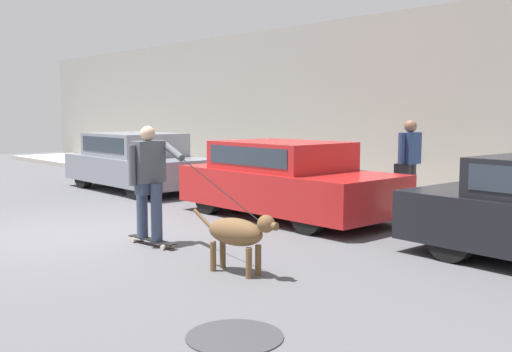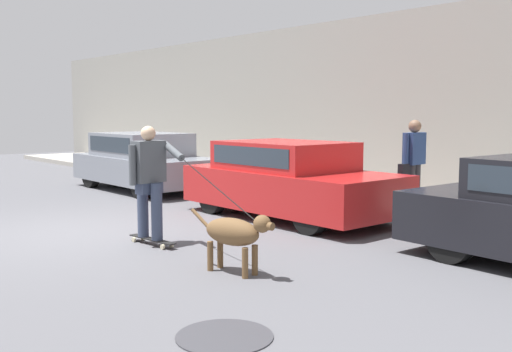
# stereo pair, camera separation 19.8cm
# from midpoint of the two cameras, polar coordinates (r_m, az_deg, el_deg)

# --- Properties ---
(ground_plane) EXTENTS (36.00, 36.00, 0.00)m
(ground_plane) POSITION_cam_midpoint_polar(r_m,az_deg,el_deg) (9.42, -17.09, -5.26)
(ground_plane) COLOR #545459
(back_wall) EXTENTS (32.00, 0.30, 3.94)m
(back_wall) POSITION_cam_midpoint_polar(r_m,az_deg,el_deg) (13.78, 10.50, 6.67)
(back_wall) COLOR gray
(back_wall) RESTS_ON ground_plane
(sidewalk_curb) EXTENTS (30.00, 2.47, 0.14)m
(sidewalk_curb) POSITION_cam_midpoint_polar(r_m,az_deg,el_deg) (12.82, 6.51, -1.73)
(sidewalk_curb) COLOR #A39E93
(sidewalk_curb) RESTS_ON ground_plane
(parked_car_0) EXTENTS (3.98, 1.85, 1.33)m
(parked_car_0) POSITION_cam_midpoint_polar(r_m,az_deg,el_deg) (14.21, -11.64, 1.30)
(parked_car_0) COLOR black
(parked_car_0) RESTS_ON ground_plane
(parked_car_1) EXTENTS (3.95, 1.79, 1.31)m
(parked_car_1) POSITION_cam_midpoint_polar(r_m,az_deg,el_deg) (10.30, 2.33, -0.43)
(parked_car_1) COLOR black
(parked_car_1) RESTS_ON ground_plane
(dog) EXTENTS (1.19, 0.45, 0.71)m
(dog) POSITION_cam_midpoint_polar(r_m,az_deg,el_deg) (6.74, -2.58, -5.45)
(dog) COLOR brown
(dog) RESTS_ON ground_plane
(skateboarder) EXTENTS (2.72, 0.62, 1.63)m
(skateboarder) POSITION_cam_midpoint_polar(r_m,az_deg,el_deg) (8.24, -10.82, -0.21)
(skateboarder) COLOR beige
(skateboarder) RESTS_ON ground_plane
(pedestrian_with_bag) EXTENTS (0.23, 0.73, 1.53)m
(pedestrian_with_bag) POSITION_cam_midpoint_polar(r_m,az_deg,el_deg) (10.81, 13.86, 1.53)
(pedestrian_with_bag) COLOR #28282D
(pedestrian_with_bag) RESTS_ON sidewalk_curb
(manhole_cover) EXTENTS (0.80, 0.80, 0.01)m
(manhole_cover) POSITION_cam_midpoint_polar(r_m,az_deg,el_deg) (5.02, -3.21, -15.03)
(manhole_cover) COLOR #38383D
(manhole_cover) RESTS_ON ground_plane
(fire_hydrant) EXTENTS (0.18, 0.18, 0.64)m
(fire_hydrant) POSITION_cam_midpoint_polar(r_m,az_deg,el_deg) (17.30, -14.15, 1.05)
(fire_hydrant) COLOR #4C5156
(fire_hydrant) RESTS_ON ground_plane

